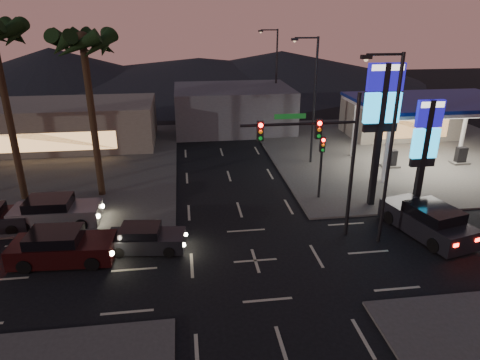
{
  "coord_description": "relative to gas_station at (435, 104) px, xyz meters",
  "views": [
    {
      "loc": [
        -3.27,
        -18.31,
        11.78
      ],
      "look_at": [
        -0.3,
        3.59,
        3.0
      ],
      "focal_mm": 32.0,
      "sensor_mm": 36.0,
      "label": 1
    }
  ],
  "objects": [
    {
      "name": "ground",
      "position": [
        -16.0,
        -12.0,
        -5.08
      ],
      "size": [
        140.0,
        140.0,
        0.0
      ],
      "primitive_type": "plane",
      "color": "black",
      "rests_on": "ground"
    },
    {
      "name": "corner_lot_ne",
      "position": [
        0.0,
        4.0,
        -5.02
      ],
      "size": [
        24.0,
        24.0,
        0.12
      ],
      "primitive_type": "cube",
      "color": "#47443F",
      "rests_on": "ground"
    },
    {
      "name": "corner_lot_nw",
      "position": [
        -32.0,
        4.0,
        -5.02
      ],
      "size": [
        24.0,
        24.0,
        0.12
      ],
      "primitive_type": "cube",
      "color": "#47443F",
      "rests_on": "ground"
    },
    {
      "name": "gas_station",
      "position": [
        0.0,
        0.0,
        0.0
      ],
      "size": [
        12.2,
        8.2,
        5.47
      ],
      "color": "silver",
      "rests_on": "ground"
    },
    {
      "name": "convenience_store",
      "position": [
        2.0,
        9.0,
        -3.08
      ],
      "size": [
        10.0,
        6.0,
        4.0
      ],
      "primitive_type": "cube",
      "color": "#726B5B",
      "rests_on": "ground"
    },
    {
      "name": "pylon_sign_tall",
      "position": [
        -7.5,
        -6.5,
        1.31
      ],
      "size": [
        2.2,
        0.35,
        9.0
      ],
      "color": "black",
      "rests_on": "ground"
    },
    {
      "name": "pylon_sign_short",
      "position": [
        -5.0,
        -7.5,
        -0.42
      ],
      "size": [
        1.6,
        0.35,
        7.0
      ],
      "color": "black",
      "rests_on": "ground"
    },
    {
      "name": "traffic_signal_mast",
      "position": [
        -12.24,
        -10.01,
        0.15
      ],
      "size": [
        6.1,
        0.39,
        8.0
      ],
      "color": "black",
      "rests_on": "ground"
    },
    {
      "name": "pedestal_signal",
      "position": [
        -10.5,
        -5.02,
        -2.16
      ],
      "size": [
        0.32,
        0.39,
        4.3
      ],
      "color": "black",
      "rests_on": "ground"
    },
    {
      "name": "streetlight_near",
      "position": [
        -9.21,
        -11.0,
        0.64
      ],
      "size": [
        2.14,
        0.25,
        10.0
      ],
      "color": "black",
      "rests_on": "ground"
    },
    {
      "name": "streetlight_mid",
      "position": [
        -9.21,
        2.0,
        0.64
      ],
      "size": [
        2.14,
        0.25,
        10.0
      ],
      "color": "black",
      "rests_on": "ground"
    },
    {
      "name": "streetlight_far",
      "position": [
        -9.21,
        16.0,
        0.64
      ],
      "size": [
        2.14,
        0.25,
        10.0
      ],
      "color": "black",
      "rests_on": "ground"
    },
    {
      "name": "palm_a",
      "position": [
        -25.0,
        -2.5,
        4.35
      ],
      "size": [
        4.41,
        4.41,
        10.86
      ],
      "color": "black",
      "rests_on": "ground"
    },
    {
      "name": "building_far_west",
      "position": [
        -30.0,
        10.0,
        -3.08
      ],
      "size": [
        16.0,
        8.0,
        4.0
      ],
      "primitive_type": "cube",
      "color": "#726B5B",
      "rests_on": "ground"
    },
    {
      "name": "building_far_mid",
      "position": [
        -14.0,
        14.0,
        -2.88
      ],
      "size": [
        12.0,
        9.0,
        4.4
      ],
      "primitive_type": "cube",
      "color": "#4C4C51",
      "rests_on": "ground"
    },
    {
      "name": "hill_left",
      "position": [
        -41.0,
        48.0,
        -2.08
      ],
      "size": [
        40.0,
        40.0,
        6.0
      ],
      "primitive_type": "cone",
      "color": "black",
      "rests_on": "ground"
    },
    {
      "name": "hill_right",
      "position": [
        -1.0,
        48.0,
        -2.58
      ],
      "size": [
        50.0,
        50.0,
        5.0
      ],
      "primitive_type": "cone",
      "color": "black",
      "rests_on": "ground"
    },
    {
      "name": "hill_center",
      "position": [
        -16.0,
        48.0,
        -3.08
      ],
      "size": [
        60.0,
        60.0,
        4.0
      ],
      "primitive_type": "cone",
      "color": "black",
      "rests_on": "ground"
    },
    {
      "name": "car_lane_a_front",
      "position": [
        -21.56,
        -10.12,
        -4.45
      ],
      "size": [
        4.27,
        2.14,
        1.35
      ],
      "color": "black",
      "rests_on": "ground"
    },
    {
      "name": "car_lane_a_mid",
      "position": [
        -25.6,
        -10.68,
        -4.3
      ],
      "size": [
        5.23,
        2.4,
        1.67
      ],
      "color": "black",
      "rests_on": "ground"
    },
    {
      "name": "car_lane_b_front",
      "position": [
        -26.99,
        -6.45,
        -4.31
      ],
      "size": [
        5.18,
        2.28,
        1.67
      ],
      "color": "slate",
      "rests_on": "ground"
    },
    {
      "name": "suv_station",
      "position": [
        -5.98,
        -10.57,
        -4.24
      ],
      "size": [
        3.52,
        5.8,
        1.81
      ],
      "color": "black",
      "rests_on": "ground"
    }
  ]
}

